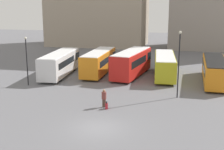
# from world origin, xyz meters

# --- Properties ---
(ground_plane) EXTENTS (160.00, 160.00, 0.00)m
(ground_plane) POSITION_xyz_m (0.00, 0.00, 0.00)
(ground_plane) COLOR slate
(bus_0) EXTENTS (3.21, 10.30, 3.02)m
(bus_0) POSITION_xyz_m (-9.72, 16.09, 1.64)
(bus_0) COLOR silver
(bus_0) RESTS_ON ground_plane
(bus_1) EXTENTS (2.55, 9.69, 3.03)m
(bus_1) POSITION_xyz_m (-5.05, 18.26, 1.64)
(bus_1) COLOR orange
(bus_1) RESTS_ON ground_plane
(bus_2) EXTENTS (3.95, 9.85, 3.29)m
(bus_2) POSITION_xyz_m (-0.51, 18.02, 1.78)
(bus_2) COLOR red
(bus_2) RESTS_ON ground_plane
(bus_3) EXTENTS (3.46, 10.41, 2.84)m
(bus_3) POSITION_xyz_m (3.69, 18.56, 1.55)
(bus_3) COLOR gold
(bus_3) RESTS_ON ground_plane
(bus_4) EXTENTS (2.69, 10.88, 2.79)m
(bus_4) POSITION_xyz_m (9.72, 16.94, 1.52)
(bus_4) COLOR orange
(bus_4) RESTS_ON ground_plane
(traveler) EXTENTS (0.52, 0.52, 1.69)m
(traveler) POSITION_xyz_m (-0.80, 4.88, 1.00)
(traveler) COLOR #4C3828
(traveler) RESTS_ON ground_plane
(suitcase) EXTENTS (0.30, 0.42, 0.74)m
(suitcase) POSITION_xyz_m (-0.46, 4.49, 0.26)
(suitcase) COLOR #B7232D
(suitcase) RESTS_ON ground_plane
(lamp_post_0) EXTENTS (0.28, 0.28, 6.69)m
(lamp_post_0) POSITION_xyz_m (5.62, 9.48, 3.87)
(lamp_post_0) COLOR black
(lamp_post_0) RESTS_ON ground_plane
(lamp_post_1) EXTENTS (0.28, 0.28, 5.60)m
(lamp_post_1) POSITION_xyz_m (-11.40, 10.46, 3.30)
(lamp_post_1) COLOR black
(lamp_post_1) RESTS_ON ground_plane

